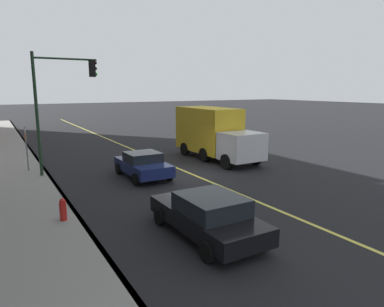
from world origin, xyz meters
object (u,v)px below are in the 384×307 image
at_px(car_navy, 143,165).
at_px(car_black, 208,215).
at_px(traffic_light_mast, 59,94).
at_px(fire_hydrant, 63,211).
at_px(street_sign_post, 26,146).
at_px(truck_yellow, 214,133).

bearing_deg(car_navy, car_black, 172.22).
xyz_separation_m(traffic_light_mast, fire_hydrant, (-7.18, 1.33, -3.90)).
distance_m(car_navy, traffic_light_mast, 5.72).
relative_size(car_black, street_sign_post, 1.75).
xyz_separation_m(car_black, street_sign_post, (12.12, 4.11, 0.84)).
bearing_deg(fire_hydrant, car_black, -131.50).
bearing_deg(car_navy, traffic_light_mast, 54.57).
bearing_deg(car_black, street_sign_post, 18.72).
distance_m(car_black, truck_yellow, 12.54).
distance_m(car_black, street_sign_post, 12.82).
bearing_deg(car_navy, fire_hydrant, 133.47).
height_order(car_navy, car_black, car_black).
height_order(traffic_light_mast, fire_hydrant, traffic_light_mast).
relative_size(truck_yellow, fire_hydrant, 7.71).
bearing_deg(truck_yellow, car_black, 145.13).
bearing_deg(car_black, car_navy, -7.78).
distance_m(truck_yellow, fire_hydrant, 13.00).
bearing_deg(fire_hydrant, car_navy, -46.53).
bearing_deg(car_black, fire_hydrant, 48.50).
distance_m(traffic_light_mast, street_sign_post, 3.61).
relative_size(car_black, truck_yellow, 0.63).
relative_size(truck_yellow, traffic_light_mast, 1.12).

